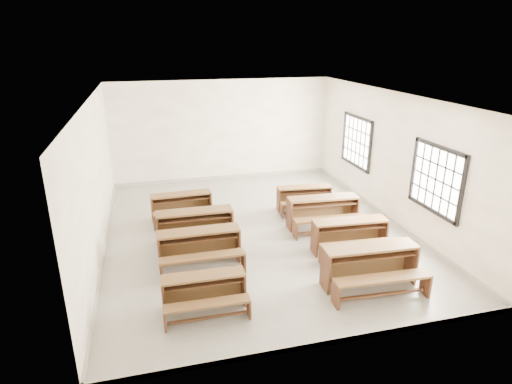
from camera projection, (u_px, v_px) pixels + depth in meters
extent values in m
plane|color=gray|center=(256.00, 231.00, 10.36)|extent=(8.50, 8.50, 0.00)
cube|color=white|center=(256.00, 98.00, 9.28)|extent=(7.00, 8.50, 0.05)
cube|color=white|center=(223.00, 131.00, 13.66)|extent=(7.00, 0.05, 3.20)
cube|color=white|center=(332.00, 251.00, 5.97)|extent=(7.00, 0.05, 3.20)
cube|color=white|center=(96.00, 179.00, 8.99)|extent=(0.05, 8.50, 3.20)
cube|color=white|center=(391.00, 157.00, 10.63)|extent=(0.05, 8.50, 3.20)
cube|color=gray|center=(224.00, 177.00, 14.19)|extent=(7.00, 0.04, 0.10)
cube|color=gray|center=(326.00, 342.00, 6.49)|extent=(7.00, 0.04, 0.10)
cube|color=gray|center=(105.00, 245.00, 9.52)|extent=(0.04, 8.50, 0.10)
cube|color=gray|center=(385.00, 215.00, 11.16)|extent=(0.04, 8.50, 0.10)
cube|color=white|center=(437.00, 179.00, 8.99)|extent=(0.02, 1.50, 1.30)
cube|color=black|center=(441.00, 147.00, 8.75)|extent=(0.06, 1.62, 0.08)
cube|color=black|center=(431.00, 210.00, 9.22)|extent=(0.06, 1.62, 0.08)
cube|color=black|center=(462.00, 192.00, 8.27)|extent=(0.06, 0.08, 1.46)
cube|color=black|center=(414.00, 169.00, 9.71)|extent=(0.06, 0.08, 1.46)
cube|color=white|center=(357.00, 141.00, 12.27)|extent=(0.02, 1.50, 1.30)
cube|color=black|center=(358.00, 117.00, 12.03)|extent=(0.06, 1.62, 0.08)
cube|color=black|center=(355.00, 165.00, 12.50)|extent=(0.06, 1.62, 0.08)
cube|color=black|center=(370.00, 148.00, 11.55)|extent=(0.06, 0.08, 1.46)
cube|color=black|center=(344.00, 136.00, 12.98)|extent=(0.06, 0.08, 1.46)
cube|color=brown|center=(203.00, 276.00, 7.22)|extent=(1.42, 0.37, 0.04)
cube|color=brown|center=(203.00, 287.00, 7.47)|extent=(1.42, 0.06, 0.60)
cube|color=#4B2819|center=(163.00, 297.00, 7.17)|extent=(0.04, 0.35, 0.60)
cube|color=#4B2819|center=(243.00, 287.00, 7.48)|extent=(0.04, 0.35, 0.60)
cube|color=#4B2819|center=(204.00, 283.00, 7.25)|extent=(1.31, 0.28, 0.02)
cube|color=brown|center=(207.00, 304.00, 6.91)|extent=(1.42, 0.27, 0.04)
cube|color=#4B2819|center=(165.00, 320.00, 6.82)|extent=(0.04, 0.25, 0.34)
cube|color=#4B2819|center=(249.00, 307.00, 7.13)|extent=(0.04, 0.25, 0.34)
cube|color=#4B2819|center=(208.00, 317.00, 7.00)|extent=(1.31, 0.06, 0.04)
cube|color=brown|center=(198.00, 231.00, 8.63)|extent=(1.67, 0.42, 0.04)
cube|color=brown|center=(198.00, 244.00, 8.92)|extent=(1.67, 0.05, 0.71)
cube|color=#4B2819|center=(159.00, 253.00, 8.56)|extent=(0.04, 0.42, 0.71)
cube|color=#4B2819|center=(238.00, 243.00, 8.95)|extent=(0.04, 0.42, 0.71)
cube|color=#4B2819|center=(199.00, 238.00, 8.66)|extent=(1.54, 0.32, 0.02)
cube|color=brown|center=(203.00, 257.00, 8.27)|extent=(1.67, 0.30, 0.04)
cube|color=#4B2819|center=(161.00, 272.00, 8.15)|extent=(0.04, 0.29, 0.40)
cube|color=#4B2819|center=(244.00, 261.00, 8.54)|extent=(0.04, 0.29, 0.40)
cube|color=#4B2819|center=(203.00, 271.00, 8.37)|extent=(1.54, 0.06, 0.04)
cube|color=brown|center=(194.00, 211.00, 9.55)|extent=(1.71, 0.45, 0.04)
cube|color=brown|center=(194.00, 224.00, 9.86)|extent=(1.71, 0.06, 0.73)
cube|color=#4B2819|center=(158.00, 231.00, 9.50)|extent=(0.05, 0.43, 0.73)
cube|color=#4B2819|center=(231.00, 223.00, 9.87)|extent=(0.05, 0.43, 0.73)
cube|color=#4B2819|center=(195.00, 218.00, 9.59)|extent=(1.58, 0.34, 0.02)
cube|color=brown|center=(198.00, 234.00, 9.19)|extent=(1.71, 0.32, 0.04)
cube|color=#4B2819|center=(159.00, 248.00, 9.07)|extent=(0.05, 0.30, 0.41)
cube|color=#4B2819|center=(236.00, 240.00, 9.45)|extent=(0.05, 0.30, 0.41)
cube|color=#4B2819|center=(198.00, 248.00, 9.30)|extent=(1.58, 0.07, 0.04)
cube|color=brown|center=(181.00, 194.00, 10.85)|extent=(1.54, 0.45, 0.04)
cube|color=brown|center=(181.00, 204.00, 11.12)|extent=(1.52, 0.11, 0.65)
cube|color=#4B2819|center=(152.00, 210.00, 10.76)|extent=(0.06, 0.38, 0.65)
cube|color=#4B2819|center=(210.00, 203.00, 11.17)|extent=(0.06, 0.38, 0.65)
cube|color=#4B2819|center=(181.00, 199.00, 10.88)|extent=(1.42, 0.35, 0.02)
cube|color=brown|center=(184.00, 211.00, 10.53)|extent=(1.53, 0.34, 0.04)
cube|color=#4B2819|center=(154.00, 222.00, 10.39)|extent=(0.05, 0.27, 0.36)
cube|color=#4B2819|center=(214.00, 215.00, 10.80)|extent=(0.05, 0.27, 0.36)
cube|color=#4B2819|center=(185.00, 222.00, 10.62)|extent=(1.41, 0.12, 0.04)
cube|color=brown|center=(371.00, 247.00, 7.87)|extent=(1.79, 0.53, 0.04)
cube|color=brown|center=(364.00, 261.00, 8.18)|extent=(1.77, 0.13, 0.75)
cube|color=#4B2819|center=(325.00, 271.00, 7.84)|extent=(0.07, 0.44, 0.75)
cube|color=#4B2819|center=(411.00, 262.00, 8.17)|extent=(0.07, 0.44, 0.75)
cube|color=#4B2819|center=(371.00, 255.00, 7.90)|extent=(1.65, 0.41, 0.02)
cube|color=brown|center=(383.00, 278.00, 7.48)|extent=(1.78, 0.40, 0.04)
cube|color=#4B2819|center=(336.00, 295.00, 7.39)|extent=(0.06, 0.31, 0.42)
cube|color=#4B2819|center=(426.00, 284.00, 7.72)|extent=(0.06, 0.31, 0.42)
cube|color=#4B2819|center=(381.00, 294.00, 7.59)|extent=(1.64, 0.14, 0.04)
cube|color=brown|center=(350.00, 221.00, 9.16)|extent=(1.64, 0.51, 0.04)
cube|color=brown|center=(346.00, 233.00, 9.46)|extent=(1.62, 0.15, 0.69)
cube|color=#4B2819|center=(314.00, 239.00, 9.15)|extent=(0.07, 0.41, 0.69)
cube|color=#4B2819|center=(383.00, 233.00, 9.43)|extent=(0.07, 0.41, 0.69)
cube|color=#4B2819|center=(350.00, 227.00, 9.19)|extent=(1.52, 0.40, 0.02)
cube|color=brown|center=(359.00, 244.00, 8.81)|extent=(1.64, 0.39, 0.04)
cube|color=#4B2819|center=(322.00, 256.00, 8.74)|extent=(0.06, 0.29, 0.38)
cube|color=#4B2819|center=(393.00, 250.00, 9.02)|extent=(0.06, 0.29, 0.38)
cube|color=#4B2819|center=(358.00, 257.00, 8.91)|extent=(1.50, 0.15, 0.04)
cube|color=brown|center=(323.00, 198.00, 10.35)|extent=(1.75, 0.53, 0.04)
cube|color=brown|center=(320.00, 210.00, 10.66)|extent=(1.73, 0.15, 0.73)
cube|color=#4B2819|center=(289.00, 215.00, 10.33)|extent=(0.07, 0.43, 0.73)
cube|color=#4B2819|center=(355.00, 210.00, 10.64)|extent=(0.07, 0.43, 0.73)
cube|color=#4B2819|center=(323.00, 204.00, 10.38)|extent=(1.61, 0.42, 0.02)
cube|color=brown|center=(330.00, 219.00, 9.97)|extent=(1.74, 0.40, 0.04)
cube|color=#4B2819|center=(295.00, 230.00, 9.90)|extent=(0.06, 0.30, 0.41)
cube|color=#4B2819|center=(363.00, 225.00, 10.20)|extent=(0.06, 0.30, 0.41)
cube|color=#4B2819|center=(329.00, 231.00, 10.08)|extent=(1.60, 0.15, 0.04)
cube|color=brown|center=(304.00, 187.00, 11.46)|extent=(1.48, 0.50, 0.04)
cube|color=brown|center=(302.00, 196.00, 11.72)|extent=(1.44, 0.18, 0.61)
cube|color=#4B2819|center=(278.00, 200.00, 11.47)|extent=(0.07, 0.36, 0.61)
cube|color=#4B2819|center=(329.00, 197.00, 11.67)|extent=(0.07, 0.36, 0.61)
cube|color=#4B2819|center=(304.00, 192.00, 11.49)|extent=(1.36, 0.40, 0.02)
cube|color=brown|center=(308.00, 202.00, 11.14)|extent=(1.46, 0.39, 0.04)
cube|color=#4B2819|center=(282.00, 211.00, 11.10)|extent=(0.06, 0.26, 0.34)
cube|color=#4B2819|center=(334.00, 208.00, 11.31)|extent=(0.06, 0.26, 0.34)
cube|color=#4B2819|center=(308.00, 212.00, 11.23)|extent=(1.34, 0.18, 0.04)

